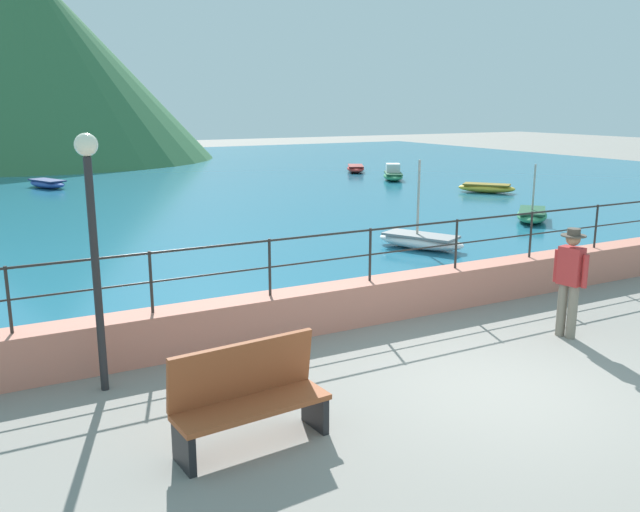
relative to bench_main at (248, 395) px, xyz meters
name	(u,v)px	position (x,y,z in m)	size (l,w,h in m)	color
ground_plane	(502,389)	(3.42, -0.27, -0.56)	(120.00, 120.00, 0.00)	gray
promenade_wall	(369,300)	(3.42, 2.93, -0.21)	(20.00, 0.56, 0.70)	tan
railing	(370,244)	(3.42, 2.93, 0.76)	(18.44, 0.04, 0.90)	#282623
lake_water	(107,183)	(3.42, 25.57, -0.53)	(64.00, 44.32, 0.06)	#236B89
hill_main	(35,65)	(2.35, 40.71, 5.48)	(21.96, 21.96, 12.07)	#33663D
bench_main	(248,395)	(0.00, 0.00, 0.00)	(1.74, 0.69, 1.13)	#9E4C28
person_walking	(570,277)	(5.71, 0.75, 0.42)	(0.38, 0.56, 1.75)	slate
lamp_post	(92,223)	(-1.12, 2.17, 1.63)	(0.28, 0.28, 3.28)	#232326
boat_0	(487,188)	(16.40, 14.36, -0.30)	(2.16, 2.34, 0.36)	gold
boat_1	(532,215)	(12.96, 8.52, -0.30)	(2.29, 2.23, 1.77)	#338C59
boat_3	(47,183)	(0.73, 24.55, -0.30)	(1.74, 2.47, 0.36)	#2D4C9E
boat_4	(356,168)	(16.03, 24.04, -0.30)	(1.89, 2.45, 0.36)	red
boat_5	(421,240)	(7.51, 6.96, -0.30)	(1.84, 2.46, 2.21)	white
boat_7	(393,174)	(15.65, 19.98, -0.23)	(1.93, 2.44, 0.76)	#338C59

